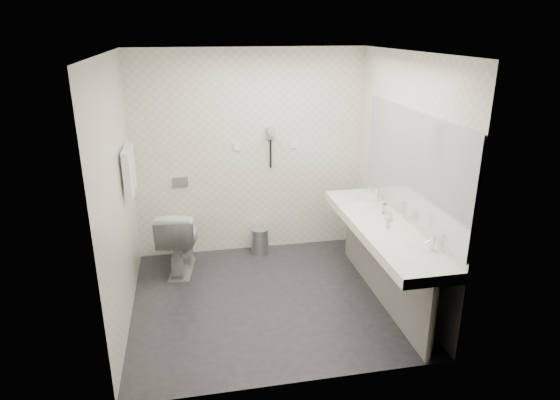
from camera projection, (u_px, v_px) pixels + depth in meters
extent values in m
plane|color=#232327|center=(269.00, 299.00, 5.12)|extent=(2.80, 2.80, 0.00)
plane|color=white|center=(267.00, 52.00, 4.28)|extent=(2.80, 2.80, 0.00)
plane|color=white|center=(250.00, 154.00, 5.90)|extent=(2.80, 0.00, 2.80)
plane|color=white|center=(298.00, 242.00, 3.50)|extent=(2.80, 0.00, 2.80)
plane|color=white|center=(118.00, 196.00, 4.45)|extent=(0.00, 2.60, 2.60)
plane|color=white|center=(403.00, 179.00, 4.96)|extent=(0.00, 2.60, 2.60)
cube|color=white|center=(382.00, 229.00, 4.87)|extent=(0.55, 2.20, 0.10)
cube|color=gray|center=(381.00, 266.00, 5.02)|extent=(0.03, 2.15, 0.75)
cylinder|color=silver|center=(432.00, 323.00, 4.07)|extent=(0.06, 0.06, 0.75)
cylinder|color=silver|center=(351.00, 227.00, 5.99)|extent=(0.06, 0.06, 0.75)
cube|color=#B2BCC6|center=(412.00, 165.00, 4.70)|extent=(0.02, 2.20, 1.05)
ellipsoid|color=white|center=(411.00, 253.00, 4.26)|extent=(0.40, 0.31, 0.05)
ellipsoid|color=white|center=(360.00, 203.00, 5.46)|extent=(0.40, 0.31, 0.05)
cylinder|color=silver|center=(432.00, 242.00, 4.27)|extent=(0.04, 0.04, 0.15)
cylinder|color=silver|center=(377.00, 195.00, 5.47)|extent=(0.04, 0.04, 0.15)
imported|color=white|center=(387.00, 215.00, 4.96)|extent=(0.05, 0.05, 0.10)
imported|color=white|center=(389.00, 216.00, 4.92)|extent=(0.10, 0.10, 0.09)
imported|color=white|center=(388.00, 223.00, 4.75)|extent=(0.05, 0.05, 0.10)
cylinder|color=silver|center=(385.00, 209.00, 5.13)|extent=(0.06, 0.06, 0.10)
imported|color=white|center=(179.00, 240.00, 5.61)|extent=(0.55, 0.83, 0.78)
cube|color=#B2B5BA|center=(180.00, 182.00, 5.84)|extent=(0.18, 0.02, 0.12)
cylinder|color=#B2B5BA|center=(260.00, 241.00, 6.13)|extent=(0.27, 0.27, 0.31)
cylinder|color=#B2B5BA|center=(260.00, 229.00, 6.07)|extent=(0.22, 0.22, 0.02)
cylinder|color=silver|center=(126.00, 150.00, 4.86)|extent=(0.02, 0.62, 0.02)
cube|color=white|center=(128.00, 175.00, 4.81)|extent=(0.07, 0.24, 0.48)
cube|color=white|center=(130.00, 167.00, 5.07)|extent=(0.07, 0.24, 0.48)
cube|color=#9A999F|center=(270.00, 133.00, 5.84)|extent=(0.10, 0.04, 0.14)
cylinder|color=#9A999F|center=(271.00, 132.00, 5.76)|extent=(0.08, 0.14, 0.08)
cylinder|color=black|center=(271.00, 154.00, 5.91)|extent=(0.02, 0.02, 0.35)
cube|color=white|center=(237.00, 147.00, 5.83)|extent=(0.09, 0.02, 0.09)
cube|color=white|center=(294.00, 144.00, 5.96)|extent=(0.09, 0.02, 0.09)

